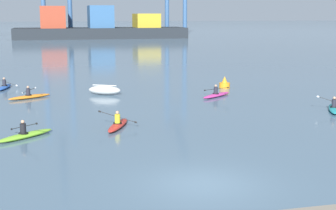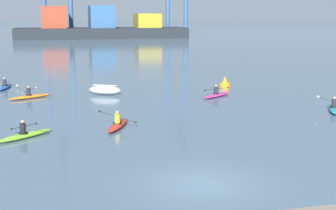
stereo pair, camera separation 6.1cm
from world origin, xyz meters
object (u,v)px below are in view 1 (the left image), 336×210
(kayak_teal, at_px, (334,108))
(kayak_magenta, at_px, (216,95))
(capsized_dinghy, at_px, (105,90))
(kayak_red, at_px, (118,124))
(kayak_orange, at_px, (29,96))
(channel_buoy, at_px, (225,84))
(container_barge, at_px, (99,28))
(kayak_lime, at_px, (25,135))
(kayak_blue, at_px, (5,86))

(kayak_teal, bearing_deg, kayak_magenta, 128.76)
(capsized_dinghy, height_order, kayak_red, kayak_red)
(kayak_orange, bearing_deg, kayak_red, -65.28)
(capsized_dinghy, distance_m, channel_buoy, 10.31)
(capsized_dinghy, height_order, kayak_teal, kayak_teal)
(channel_buoy, bearing_deg, container_barge, 90.89)
(kayak_red, distance_m, kayak_magenta, 12.03)
(channel_buoy, bearing_deg, kayak_teal, -72.84)
(kayak_red, bearing_deg, kayak_orange, 114.72)
(capsized_dinghy, bearing_deg, kayak_orange, -175.37)
(channel_buoy, distance_m, kayak_magenta, 4.64)
(container_barge, distance_m, kayak_teal, 99.92)
(kayak_orange, bearing_deg, kayak_lime, -89.33)
(container_barge, bearing_deg, kayak_lime, -97.99)
(kayak_blue, bearing_deg, capsized_dinghy, -33.33)
(kayak_orange, bearing_deg, capsized_dinghy, 4.63)
(kayak_teal, xyz_separation_m, kayak_blue, (-21.48, 15.18, 0.00))
(kayak_orange, bearing_deg, kayak_teal, -26.42)
(capsized_dinghy, height_order, channel_buoy, channel_buoy)
(kayak_orange, bearing_deg, kayak_magenta, -10.88)
(capsized_dinghy, xyz_separation_m, kayak_blue, (-7.81, 5.13, -0.18))
(kayak_teal, bearing_deg, kayak_blue, 144.74)
(kayak_red, bearing_deg, kayak_teal, 5.52)
(container_barge, height_order, channel_buoy, container_barge)
(kayak_orange, relative_size, kayak_magenta, 1.06)
(kayak_orange, relative_size, kayak_blue, 0.94)
(capsized_dinghy, relative_size, channel_buoy, 2.81)
(kayak_orange, bearing_deg, kayak_blue, 111.26)
(kayak_teal, distance_m, kayak_magenta, 8.92)
(channel_buoy, distance_m, kayak_lime, 20.84)
(kayak_blue, bearing_deg, channel_buoy, -12.87)
(channel_buoy, bearing_deg, capsized_dinghy, -174.39)
(capsized_dinghy, xyz_separation_m, kayak_magenta, (8.09, -3.09, -0.18))
(capsized_dinghy, distance_m, kayak_teal, 16.97)
(capsized_dinghy, bearing_deg, kayak_blue, 146.67)
(kayak_lime, bearing_deg, kayak_teal, 7.68)
(kayak_magenta, bearing_deg, container_barge, 89.51)
(capsized_dinghy, relative_size, kayak_red, 0.84)
(kayak_lime, xyz_separation_m, kayak_magenta, (13.58, 9.54, 0.00))
(kayak_lime, height_order, kayak_magenta, kayak_lime)
(kayak_orange, relative_size, kayak_red, 0.96)
(container_barge, relative_size, kayak_red, 12.88)
(capsized_dinghy, relative_size, kayak_teal, 0.86)
(kayak_orange, bearing_deg, channel_buoy, 5.26)
(container_barge, relative_size, capsized_dinghy, 15.40)
(kayak_teal, relative_size, kayak_magenta, 1.07)
(kayak_orange, distance_m, kayak_red, 12.08)
(capsized_dinghy, relative_size, kayak_lime, 0.94)
(channel_buoy, bearing_deg, kayak_magenta, -117.91)
(kayak_orange, distance_m, kayak_teal, 21.56)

